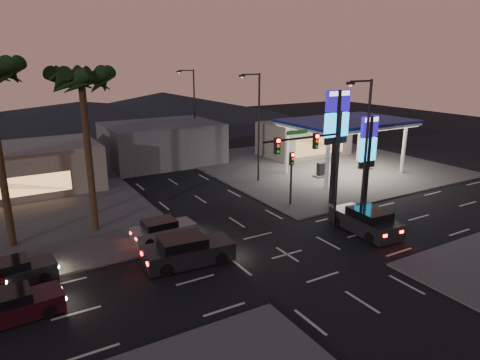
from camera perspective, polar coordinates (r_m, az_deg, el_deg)
ground at (r=26.04m, az=6.30°, el=-9.83°), size 140.00×140.00×0.00m
corner_lot_ne at (r=47.34m, az=10.30°, el=2.00°), size 24.00×24.00×0.12m
gas_station at (r=43.50m, az=14.07°, el=7.30°), size 12.20×8.20×5.47m
convenience_store at (r=51.94m, az=8.50°, el=5.50°), size 10.00×6.00×4.00m
pylon_sign_tall at (r=33.53m, az=12.74°, el=7.19°), size 2.20×0.35×9.00m
pylon_sign_short at (r=34.89m, az=16.70°, el=4.34°), size 1.60×0.35×7.00m
traffic_signal_mast at (r=28.04m, az=10.37°, el=3.22°), size 6.10×0.39×8.00m
pedestal_signal at (r=33.41m, az=6.88°, el=1.36°), size 0.32×0.39×4.30m
streetlight_near at (r=29.32m, az=16.20°, el=4.38°), size 2.14×0.25×10.00m
streetlight_mid at (r=39.23m, az=2.28°, el=7.80°), size 2.14×0.25×10.00m
streetlight_far at (r=51.46m, az=-6.31°, el=9.67°), size 2.14×0.25×10.00m
palm_a at (r=28.67m, az=-20.32°, el=11.28°), size 4.41×4.41×10.86m
building_far_west at (r=41.67m, az=-29.36°, el=1.01°), size 16.00×8.00×4.00m
building_far_mid at (r=48.36m, az=-10.38°, el=4.88°), size 12.00×9.00×4.40m
hill_right at (r=84.35m, az=-10.24°, el=9.75°), size 50.00×50.00×5.00m
hill_center at (r=80.44m, az=-20.36°, el=8.37°), size 60.00×60.00×4.00m
car_lane_a_front at (r=24.72m, az=-7.07°, el=-9.32°), size 5.29×2.54×1.68m
car_lane_a_mid at (r=22.32m, az=-28.07°, el=-14.61°), size 4.26×1.95×1.36m
car_lane_b_front at (r=28.13m, az=-10.26°, el=-6.58°), size 4.16×1.82×1.34m
car_lane_b_mid at (r=25.43m, az=-28.00°, el=-10.86°), size 4.18×1.99×1.33m
suv_station at (r=29.90m, az=16.42°, el=-5.27°), size 2.49×5.22×1.69m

